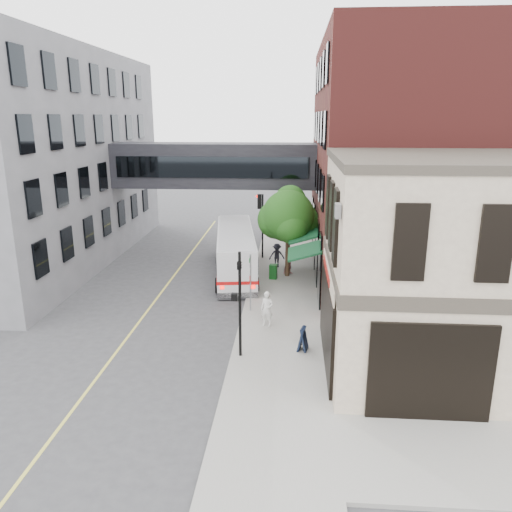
% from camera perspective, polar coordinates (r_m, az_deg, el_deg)
% --- Properties ---
extents(ground, '(120.00, 120.00, 0.00)m').
position_cam_1_polar(ground, '(19.67, -3.61, -14.25)').
color(ground, '#38383A').
rests_on(ground, ground).
extents(sidewalk_main, '(4.00, 60.00, 0.15)m').
position_cam_1_polar(sidewalk_main, '(32.37, 3.25, -1.81)').
color(sidewalk_main, gray).
rests_on(sidewalk_main, ground).
extents(corner_building, '(10.19, 8.12, 8.45)m').
position_cam_1_polar(corner_building, '(20.73, 22.39, -1.18)').
color(corner_building, tan).
rests_on(corner_building, ground).
extents(brick_building, '(13.76, 18.00, 14.00)m').
position_cam_1_polar(brick_building, '(32.86, 17.75, 10.06)').
color(brick_building, '#571E1B').
rests_on(brick_building, ground).
extents(opposite_building, '(14.00, 24.00, 14.00)m').
position_cam_1_polar(opposite_building, '(38.30, -26.72, 9.87)').
color(opposite_building, '#5E5E63').
rests_on(opposite_building, ground).
extents(skyway_bridge, '(14.00, 3.18, 3.00)m').
position_cam_1_polar(skyway_bridge, '(35.45, -4.69, 10.31)').
color(skyway_bridge, black).
rests_on(skyway_bridge, ground).
extents(traffic_signal_near, '(0.44, 0.22, 4.60)m').
position_cam_1_polar(traffic_signal_near, '(20.17, -1.95, -4.08)').
color(traffic_signal_near, black).
rests_on(traffic_signal_near, sidewalk_main).
extents(traffic_signal_far, '(0.53, 0.28, 4.50)m').
position_cam_1_polar(traffic_signal_far, '(34.55, 0.54, 4.92)').
color(traffic_signal_far, black).
rests_on(traffic_signal_far, sidewalk_main).
extents(street_sign_pole, '(0.08, 0.75, 3.00)m').
position_cam_1_polar(street_sign_pole, '(25.22, -0.66, -2.49)').
color(street_sign_pole, gray).
rests_on(street_sign_pole, sidewalk_main).
extents(street_tree, '(3.80, 3.20, 5.60)m').
position_cam_1_polar(street_tree, '(30.66, 3.70, 4.59)').
color(street_tree, '#382619').
rests_on(street_tree, sidewalk_main).
extents(lane_marking, '(0.12, 40.00, 0.01)m').
position_cam_1_polar(lane_marking, '(29.56, -10.64, -3.94)').
color(lane_marking, '#D8CC4C').
rests_on(lane_marking, ground).
extents(bus, '(3.66, 10.52, 2.77)m').
position_cam_1_polar(bus, '(31.97, -2.36, 0.74)').
color(bus, silver).
rests_on(bus, ground).
extents(pedestrian_a, '(0.72, 0.58, 1.70)m').
position_cam_1_polar(pedestrian_a, '(23.74, 1.26, -6.07)').
color(pedestrian_a, silver).
rests_on(pedestrian_a, sidewalk_main).
extents(pedestrian_b, '(0.98, 0.88, 1.66)m').
position_cam_1_polar(pedestrian_b, '(31.51, 3.86, -0.60)').
color(pedestrian_b, '#D1878A').
rests_on(pedestrian_b, sidewalk_main).
extents(pedestrian_c, '(1.09, 0.70, 1.59)m').
position_cam_1_polar(pedestrian_c, '(32.92, 2.40, 0.08)').
color(pedestrian_c, black).
rests_on(pedestrian_c, sidewalk_main).
extents(newspaper_box, '(0.50, 0.46, 0.91)m').
position_cam_1_polar(newspaper_box, '(30.62, 1.98, -1.79)').
color(newspaper_box, '#125119').
rests_on(newspaper_box, sidewalk_main).
extents(sandwich_board, '(0.50, 0.65, 1.03)m').
position_cam_1_polar(sandwich_board, '(21.60, 5.38, -9.41)').
color(sandwich_board, black).
rests_on(sandwich_board, sidewalk_main).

